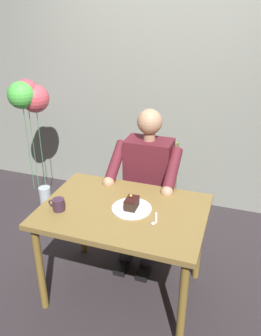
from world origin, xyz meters
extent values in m
plane|color=#312A2E|center=(0.00, 0.00, 0.00)|extent=(14.00, 14.00, 0.00)
cube|color=gray|center=(0.00, -1.47, 1.50)|extent=(6.40, 0.12, 3.00)
cube|color=olive|center=(0.00, 0.00, 0.69)|extent=(1.06, 0.74, 0.04)
cylinder|color=olive|center=(-0.47, 0.31, 0.34)|extent=(0.05, 0.05, 0.69)
cylinder|color=olive|center=(0.47, 0.31, 0.34)|extent=(0.05, 0.05, 0.69)
cylinder|color=olive|center=(-0.47, -0.31, 0.34)|extent=(0.05, 0.05, 0.69)
cylinder|color=olive|center=(0.47, -0.31, 0.34)|extent=(0.05, 0.05, 0.69)
cube|color=olive|center=(0.00, -0.61, 0.42)|extent=(0.42, 0.42, 0.04)
cube|color=olive|center=(0.00, -0.80, 0.67)|extent=(0.38, 0.04, 0.45)
cylinder|color=olive|center=(-0.18, -0.43, 0.21)|extent=(0.04, 0.04, 0.42)
cylinder|color=olive|center=(0.18, -0.43, 0.21)|extent=(0.04, 0.04, 0.42)
cylinder|color=olive|center=(-0.18, -0.79, 0.21)|extent=(0.04, 0.04, 0.42)
cylinder|color=olive|center=(0.18, -0.79, 0.21)|extent=(0.04, 0.04, 0.42)
cube|color=#5B1C26|center=(0.00, -0.59, 0.70)|extent=(0.36, 0.22, 0.53)
sphere|color=tan|center=(0.00, -0.59, 1.11)|extent=(0.19, 0.19, 0.19)
cylinder|color=tan|center=(0.00, -0.59, 1.00)|extent=(0.09, 0.09, 0.06)
cylinder|color=#5B1C26|center=(-0.22, -0.45, 0.82)|extent=(0.08, 0.33, 0.26)
sphere|color=tan|center=(-0.22, -0.29, 0.71)|extent=(0.09, 0.09, 0.09)
cylinder|color=#5B1C26|center=(0.22, -0.45, 0.82)|extent=(0.08, 0.33, 0.26)
sphere|color=tan|center=(0.22, -0.29, 0.71)|extent=(0.09, 0.09, 0.09)
cylinder|color=#35333C|center=(-0.09, -0.47, 0.42)|extent=(0.13, 0.38, 0.14)
cylinder|color=#35333C|center=(0.09, -0.47, 0.42)|extent=(0.13, 0.38, 0.14)
cylinder|color=#35333C|center=(-0.09, -0.29, 0.20)|extent=(0.11, 0.11, 0.40)
cube|color=black|center=(-0.09, -0.23, 0.03)|extent=(0.09, 0.22, 0.05)
cylinder|color=#35333C|center=(0.09, -0.29, 0.20)|extent=(0.11, 0.11, 0.40)
cube|color=black|center=(0.09, -0.23, 0.03)|extent=(0.09, 0.22, 0.05)
cylinder|color=white|center=(-0.05, -0.01, 0.71)|extent=(0.26, 0.26, 0.01)
cube|color=#302118|center=(-0.05, -0.01, 0.75)|extent=(0.07, 0.11, 0.06)
cube|color=black|center=(-0.05, -0.01, 0.78)|extent=(0.07, 0.11, 0.01)
sphere|color=gold|center=(-0.04, -0.03, 0.79)|extent=(0.02, 0.02, 0.02)
cylinder|color=#3B2537|center=(0.38, 0.15, 0.75)|extent=(0.08, 0.08, 0.08)
torus|color=#3B2537|center=(0.44, 0.15, 0.75)|extent=(0.05, 0.01, 0.05)
cylinder|color=black|center=(0.38, 0.15, 0.78)|extent=(0.07, 0.07, 0.01)
cube|color=silver|center=(-0.23, 0.03, 0.71)|extent=(0.04, 0.11, 0.01)
ellipsoid|color=silver|center=(-0.23, 0.10, 0.71)|extent=(0.03, 0.04, 0.01)
cylinder|color=#B2C1C6|center=(1.16, -0.83, 0.11)|extent=(0.12, 0.12, 0.22)
sphere|color=#DA4C59|center=(1.17, -0.88, 1.12)|extent=(0.26, 0.26, 0.26)
cylinder|color=#4C9956|center=(1.17, -0.88, 0.61)|extent=(0.01, 0.01, 0.77)
sphere|color=#D64558|center=(1.23, -0.84, 1.19)|extent=(0.22, 0.22, 0.22)
cylinder|color=#4C9956|center=(1.23, -0.84, 0.65)|extent=(0.01, 0.01, 0.86)
sphere|color=#50C448|center=(1.24, -0.77, 1.17)|extent=(0.25, 0.25, 0.25)
cylinder|color=#4C9956|center=(1.24, -0.77, 0.63)|extent=(0.01, 0.01, 0.83)
camera|label=1|loc=(-0.65, 1.76, 1.91)|focal=36.68mm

